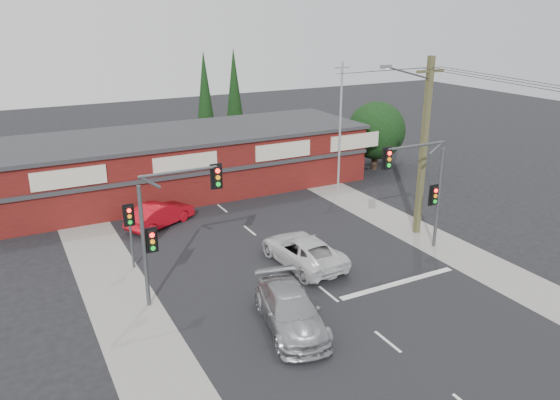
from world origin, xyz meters
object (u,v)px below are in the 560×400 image
red_sedan (160,214)px  utility_pole (422,142)px  shop_building (182,161)px  white_suv (303,250)px  silver_suv (291,311)px

red_sedan → utility_pole: (12.77, -7.98, 4.67)m
shop_building → utility_pole: (9.36, -14.00, 3.26)m
red_sedan → shop_building: (3.41, 6.02, 1.41)m
white_suv → silver_suv: silver_suv is taller
shop_building → utility_pole: bearing=-56.2°
silver_suv → shop_building: shop_building is taller
red_sedan → utility_pole: bearing=-149.9°
red_sedan → white_suv: bearing=-177.9°
white_suv → shop_building: size_ratio=0.20×
white_suv → red_sedan: 9.87m
silver_suv → white_suv: bearing=67.5°
white_suv → shop_building: (-1.52, 14.56, 1.38)m
red_sedan → shop_building: shop_building is taller
silver_suv → utility_pole: size_ratio=0.53×
white_suv → utility_pole: (7.84, 0.56, 4.65)m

